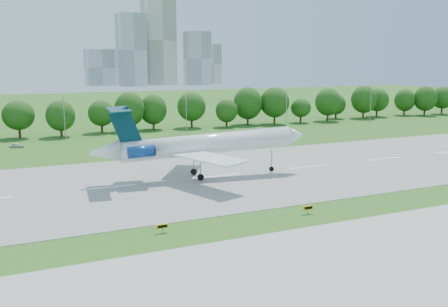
# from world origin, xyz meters

# --- Properties ---
(ground) EXTENTS (600.00, 600.00, 0.00)m
(ground) POSITION_xyz_m (0.00, 0.00, 0.00)
(ground) COLOR #2A5F19
(ground) RESTS_ON ground
(runway) EXTENTS (400.00, 45.00, 0.08)m
(runway) POSITION_xyz_m (0.00, 25.00, 0.04)
(runway) COLOR gray
(runway) RESTS_ON ground
(taxiway) EXTENTS (400.00, 23.00, 0.08)m
(taxiway) POSITION_xyz_m (0.00, -18.00, 0.04)
(taxiway) COLOR #ADADA8
(taxiway) RESTS_ON ground
(tree_line) EXTENTS (288.40, 8.40, 10.40)m
(tree_line) POSITION_xyz_m (0.00, 92.00, 6.19)
(tree_line) COLOR #382314
(tree_line) RESTS_ON ground
(light_poles) EXTENTS (175.90, 0.25, 12.19)m
(light_poles) POSITION_xyz_m (-2.50, 82.00, 6.34)
(light_poles) COLOR gray
(light_poles) RESTS_ON ground
(skyline) EXTENTS (127.00, 52.00, 80.00)m
(skyline) POSITION_xyz_m (100.16, 390.61, 30.46)
(skyline) COLOR #B2B2B7
(skyline) RESTS_ON ground
(airliner) EXTENTS (40.57, 29.37, 13.46)m
(airliner) POSITION_xyz_m (-3.96, 25.22, 6.35)
(airliner) COLOR white
(airliner) RESTS_ON ground
(taxi_sign_left) EXTENTS (1.62, 0.23, 1.14)m
(taxi_sign_left) POSITION_xyz_m (-18.97, -0.58, 0.84)
(taxi_sign_left) COLOR gray
(taxi_sign_left) RESTS_ON ground
(taxi_sign_centre) EXTENTS (1.69, 0.26, 1.18)m
(taxi_sign_centre) POSITION_xyz_m (2.02, -1.54, 0.87)
(taxi_sign_centre) COLOR gray
(taxi_sign_centre) RESTS_ON ground
(service_vehicle_b) EXTENTS (3.77, 2.36, 1.20)m
(service_vehicle_b) POSITION_xyz_m (-32.65, 74.82, 0.60)
(service_vehicle_b) COLOR silver
(service_vehicle_b) RESTS_ON ground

